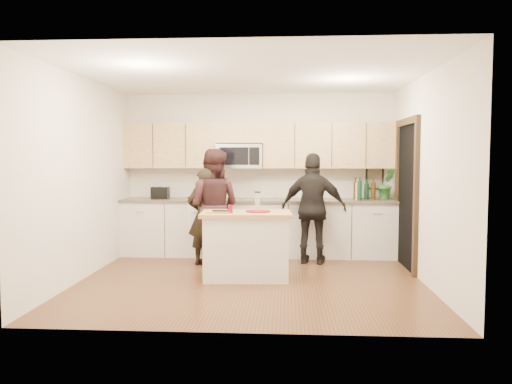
# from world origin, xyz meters

# --- Properties ---
(floor) EXTENTS (4.50, 4.50, 0.00)m
(floor) POSITION_xyz_m (0.00, 0.00, 0.00)
(floor) COLOR brown
(floor) RESTS_ON ground
(room_shell) EXTENTS (4.52, 4.02, 2.71)m
(room_shell) POSITION_xyz_m (0.00, 0.00, 1.73)
(room_shell) COLOR beige
(room_shell) RESTS_ON ground
(back_cabinetry) EXTENTS (4.50, 0.66, 0.94)m
(back_cabinetry) POSITION_xyz_m (0.00, 1.69, 0.47)
(back_cabinetry) COLOR beige
(back_cabinetry) RESTS_ON ground
(upper_cabinetry) EXTENTS (4.50, 0.33, 0.75)m
(upper_cabinetry) POSITION_xyz_m (0.03, 1.83, 1.84)
(upper_cabinetry) COLOR #DAB670
(upper_cabinetry) RESTS_ON ground
(microwave) EXTENTS (0.76, 0.41, 0.40)m
(microwave) POSITION_xyz_m (-0.31, 1.80, 1.65)
(microwave) COLOR silver
(microwave) RESTS_ON ground
(doorway) EXTENTS (0.06, 1.25, 2.20)m
(doorway) POSITION_xyz_m (2.23, 0.90, 1.16)
(doorway) COLOR black
(doorway) RESTS_ON ground
(framed_picture) EXTENTS (0.30, 0.03, 0.38)m
(framed_picture) POSITION_xyz_m (1.95, 1.98, 1.28)
(framed_picture) COLOR black
(framed_picture) RESTS_ON ground
(dish_towel) EXTENTS (0.34, 0.60, 0.48)m
(dish_towel) POSITION_xyz_m (-0.95, 1.50, 0.80)
(dish_towel) COLOR white
(dish_towel) RESTS_ON ground
(island) EXTENTS (1.24, 0.77, 0.90)m
(island) POSITION_xyz_m (-0.07, 0.10, 0.45)
(island) COLOR beige
(island) RESTS_ON ground
(red_plate) EXTENTS (0.33, 0.33, 0.02)m
(red_plate) POSITION_xyz_m (0.09, 0.13, 0.91)
(red_plate) COLOR maroon
(red_plate) RESTS_ON island
(box_grater) EXTENTS (0.08, 0.07, 0.26)m
(box_grater) POSITION_xyz_m (0.08, 0.14, 1.05)
(box_grater) COLOR silver
(box_grater) RESTS_ON red_plate
(drink_glass) EXTENTS (0.06, 0.06, 0.11)m
(drink_glass) POSITION_xyz_m (-0.27, -0.02, 0.95)
(drink_glass) COLOR maroon
(drink_glass) RESTS_ON island
(cutting_board) EXTENTS (0.27, 0.21, 0.02)m
(cutting_board) POSITION_xyz_m (-0.46, -0.01, 0.91)
(cutting_board) COLOR tan
(cutting_board) RESTS_ON island
(tongs) EXTENTS (0.24, 0.04, 0.02)m
(tongs) POSITION_xyz_m (-0.39, 0.00, 0.93)
(tongs) COLOR black
(tongs) RESTS_ON cutting_board
(knife) EXTENTS (0.22, 0.04, 0.01)m
(knife) POSITION_xyz_m (-0.38, -0.10, 0.92)
(knife) COLOR silver
(knife) RESTS_ON cutting_board
(toaster) EXTENTS (0.28, 0.20, 0.20)m
(toaster) POSITION_xyz_m (-1.64, 1.67, 1.04)
(toaster) COLOR black
(toaster) RESTS_ON back_cabinetry
(bottle_cluster) EXTENTS (0.34, 0.33, 0.37)m
(bottle_cluster) POSITION_xyz_m (1.71, 1.70, 1.11)
(bottle_cluster) COLOR #362409
(bottle_cluster) RESTS_ON back_cabinetry
(orchid) EXTENTS (0.33, 0.29, 0.51)m
(orchid) POSITION_xyz_m (2.10, 1.72, 1.20)
(orchid) COLOR #2D6C2B
(orchid) RESTS_ON back_cabinetry
(woman_left) EXTENTS (0.59, 0.45, 1.47)m
(woman_left) POSITION_xyz_m (-0.76, 0.95, 0.73)
(woman_left) COLOR black
(woman_left) RESTS_ON ground
(woman_center) EXTENTS (0.97, 0.82, 1.76)m
(woman_center) POSITION_xyz_m (-0.66, 1.02, 0.88)
(woman_center) COLOR #321919
(woman_center) RESTS_ON ground
(woman_right) EXTENTS (1.05, 0.58, 1.70)m
(woman_right) POSITION_xyz_m (0.88, 1.11, 0.85)
(woman_right) COLOR black
(woman_right) RESTS_ON ground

